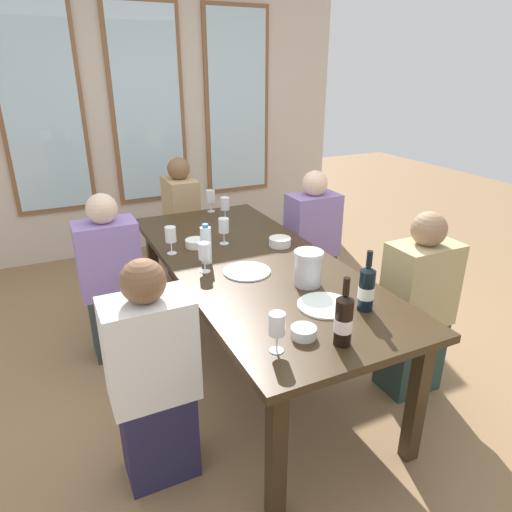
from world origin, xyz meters
name	(u,v)px	position (x,y,z in m)	size (l,w,h in m)	color
ground_plane	(253,364)	(0.00, 0.00, 0.00)	(12.00, 12.00, 0.00)	olive
back_wall_with_windows	(147,106)	(0.00, 2.45, 1.45)	(4.15, 0.10, 2.90)	beige
dining_table	(253,272)	(0.00, 0.00, 0.67)	(0.95, 2.25, 0.74)	#352615
white_plate_0	(247,271)	(-0.10, -0.13, 0.74)	(0.27, 0.27, 0.01)	white
white_plate_1	(325,305)	(0.08, -0.65, 0.74)	(0.27, 0.27, 0.01)	white
metal_pitcher	(308,268)	(0.13, -0.41, 0.84)	(0.16, 0.16, 0.19)	silver
wine_bottle_0	(366,288)	(0.24, -0.76, 0.85)	(0.08, 0.08, 0.30)	black
wine_bottle_1	(344,320)	(-0.04, -0.95, 0.86)	(0.08, 0.08, 0.31)	black
tasting_bowl_0	(304,332)	(-0.15, -0.84, 0.76)	(0.11, 0.11, 0.05)	white
tasting_bowl_1	(280,242)	(0.27, 0.15, 0.77)	(0.14, 0.14, 0.05)	white
tasting_bowl_2	(196,243)	(-0.23, 0.37, 0.76)	(0.13, 0.13, 0.05)	white
water_bottle	(206,245)	(-0.26, 0.10, 0.85)	(0.06, 0.06, 0.24)	white
wine_glass_0	(211,197)	(0.13, 1.06, 0.86)	(0.07, 0.07, 0.17)	white
wine_glass_1	(224,227)	(-0.05, 0.34, 0.86)	(0.07, 0.07, 0.17)	white
wine_glass_2	(277,325)	(-0.31, -0.88, 0.86)	(0.07, 0.07, 0.17)	white
wine_glass_3	(171,236)	(-0.40, 0.33, 0.86)	(0.07, 0.07, 0.17)	white
wine_glass_4	(225,204)	(0.15, 0.81, 0.86)	(0.07, 0.07, 0.17)	white
wine_glass_5	(204,252)	(-0.31, -0.02, 0.86)	(0.07, 0.07, 0.17)	white
seated_person_0	(111,281)	(-0.76, 0.54, 0.53)	(0.38, 0.24, 1.11)	#303838
seated_person_1	(312,245)	(0.76, 0.54, 0.53)	(0.38, 0.24, 1.11)	#332B31
seated_person_2	(153,380)	(-0.76, -0.58, 0.53)	(0.38, 0.24, 1.11)	#242140
seated_person_3	(417,310)	(0.76, -0.59, 0.53)	(0.38, 0.24, 1.11)	#253934
seated_person_4	(182,224)	(0.00, 1.47, 0.53)	(0.24, 0.38, 1.11)	#352235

